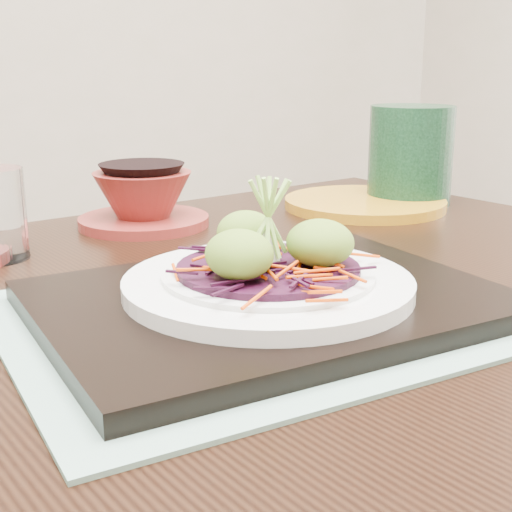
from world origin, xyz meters
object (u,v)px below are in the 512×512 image
serving_tray (268,301)px  yellow_plate (365,203)px  white_plate (268,283)px  green_jar (410,155)px  dining_table (209,383)px  terracotta_bowl_set (143,202)px

serving_tray → yellow_plate: bearing=42.5°
serving_tray → white_plate: white_plate is taller
serving_tray → white_plate: (0.00, -0.00, 0.02)m
green_jar → yellow_plate: bearing=-179.8°
white_plate → green_jar: size_ratio=1.69×
dining_table → green_jar: green_jar is taller
white_plate → green_jar: bearing=37.2°
dining_table → serving_tray: serving_tray is taller
dining_table → terracotta_bowl_set: size_ratio=7.24×
dining_table → yellow_plate: yellow_plate is taller
white_plate → terracotta_bowl_set: terracotta_bowl_set is taller
green_jar → terracotta_bowl_set: bearing=173.7°
yellow_plate → white_plate: bearing=-136.8°
white_plate → terracotta_bowl_set: (0.02, 0.35, 0.00)m
serving_tray → green_jar: (0.40, 0.31, 0.06)m
dining_table → white_plate: white_plate is taller
terracotta_bowl_set → yellow_plate: size_ratio=0.75×
white_plate → green_jar: green_jar is taller
yellow_plate → green_jar: (0.08, 0.00, 0.06)m
serving_tray → yellow_plate: size_ratio=1.61×
terracotta_bowl_set → white_plate: bearing=-93.6°
dining_table → serving_tray: size_ratio=3.37×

